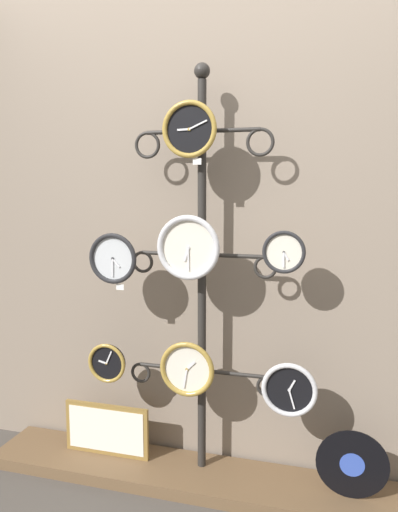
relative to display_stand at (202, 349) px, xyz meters
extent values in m
cube|color=gray|center=(0.00, 0.16, 0.73)|extent=(4.40, 0.04, 2.80)
cube|color=brown|center=(0.00, -0.06, -0.64)|extent=(2.20, 0.36, 0.06)
cylinder|color=#282623|center=(0.00, 0.00, -0.66)|extent=(0.44, 0.44, 0.02)
cylinder|color=#282623|center=(0.00, 0.00, 0.32)|extent=(0.04, 0.04, 1.93)
sphere|color=#282623|center=(0.00, 0.00, 1.32)|extent=(0.07, 0.07, 0.07)
cylinder|color=#282623|center=(-0.14, 0.00, 1.05)|extent=(0.27, 0.02, 0.02)
torus|color=#282623|center=(-0.27, 0.00, 0.99)|extent=(0.13, 0.02, 0.13)
cylinder|color=#282623|center=(0.14, 0.00, 1.05)|extent=(0.27, 0.02, 0.02)
torus|color=#282623|center=(0.27, 0.00, 0.99)|extent=(0.13, 0.02, 0.13)
cylinder|color=#282623|center=(-0.15, 0.00, 0.47)|extent=(0.31, 0.02, 0.02)
torus|color=#282623|center=(-0.31, 0.00, 0.42)|extent=(0.11, 0.02, 0.11)
cylinder|color=#282623|center=(0.15, 0.00, 0.47)|extent=(0.31, 0.02, 0.02)
torus|color=#282623|center=(0.31, 0.00, 0.42)|extent=(0.11, 0.02, 0.11)
cylinder|color=#282623|center=(-0.16, 0.00, -0.11)|extent=(0.33, 0.02, 0.02)
torus|color=#282623|center=(-0.33, 0.00, -0.16)|extent=(0.11, 0.02, 0.11)
cylinder|color=#282623|center=(0.16, 0.00, -0.11)|extent=(0.33, 0.02, 0.02)
torus|color=#282623|center=(0.33, 0.00, -0.16)|extent=(0.11, 0.02, 0.11)
cylinder|color=black|center=(-0.04, -0.07, 1.05)|extent=(0.23, 0.02, 0.23)
torus|color=#A58438|center=(-0.04, -0.09, 1.05)|extent=(0.26, 0.02, 0.26)
cylinder|color=#A58438|center=(-0.04, -0.09, 1.05)|extent=(0.01, 0.01, 0.01)
cube|color=silver|center=(-0.06, -0.09, 1.05)|extent=(0.06, 0.00, 0.01)
cube|color=silver|center=(0.01, -0.09, 1.07)|extent=(0.09, 0.00, 0.04)
cylinder|color=silver|center=(-0.42, -0.10, 0.45)|extent=(0.23, 0.02, 0.23)
torus|color=#262628|center=(-0.42, -0.11, 0.45)|extent=(0.25, 0.02, 0.25)
cylinder|color=#262628|center=(-0.42, -0.11, 0.45)|extent=(0.01, 0.01, 0.01)
cube|color=silver|center=(-0.40, -0.11, 0.43)|extent=(0.04, 0.00, 0.05)
cube|color=silver|center=(-0.42, -0.12, 0.41)|extent=(0.01, 0.00, 0.09)
cylinder|color=silver|center=(-0.04, -0.09, 0.51)|extent=(0.28, 0.02, 0.28)
torus|color=silver|center=(-0.04, -0.11, 0.51)|extent=(0.30, 0.03, 0.30)
cylinder|color=silver|center=(-0.04, -0.11, 0.51)|extent=(0.02, 0.01, 0.02)
cube|color=silver|center=(-0.05, -0.11, 0.48)|extent=(0.03, 0.00, 0.07)
cube|color=silver|center=(-0.04, -0.11, 0.46)|extent=(0.01, 0.00, 0.11)
cylinder|color=silver|center=(0.40, -0.08, 0.51)|extent=(0.17, 0.02, 0.17)
torus|color=#262628|center=(0.40, -0.10, 0.51)|extent=(0.19, 0.02, 0.19)
cylinder|color=#262628|center=(0.40, -0.10, 0.51)|extent=(0.01, 0.01, 0.01)
cube|color=silver|center=(0.41, -0.10, 0.49)|extent=(0.03, 0.00, 0.04)
cube|color=silver|center=(0.40, -0.10, 0.47)|extent=(0.01, 0.00, 0.07)
cylinder|color=black|center=(-0.47, -0.08, -0.09)|extent=(0.18, 0.02, 0.18)
torus|color=#A58438|center=(-0.47, -0.10, -0.09)|extent=(0.20, 0.02, 0.20)
cylinder|color=#A58438|center=(-0.47, -0.10, -0.09)|extent=(0.01, 0.01, 0.01)
cube|color=silver|center=(-0.49, -0.10, -0.08)|extent=(0.05, 0.00, 0.02)
cube|color=silver|center=(-0.45, -0.10, -0.05)|extent=(0.04, 0.00, 0.07)
cylinder|color=silver|center=(-0.05, -0.08, -0.07)|extent=(0.25, 0.02, 0.25)
torus|color=#A58438|center=(-0.05, -0.10, -0.07)|extent=(0.27, 0.02, 0.27)
cylinder|color=#A58438|center=(-0.05, -0.10, -0.07)|extent=(0.01, 0.01, 0.01)
cube|color=silver|center=(-0.03, -0.10, -0.05)|extent=(0.05, 0.00, 0.05)
cube|color=silver|center=(-0.05, -0.10, -0.12)|extent=(0.02, 0.00, 0.10)
cylinder|color=black|center=(0.44, -0.08, -0.12)|extent=(0.23, 0.02, 0.23)
torus|color=silver|center=(0.44, -0.10, -0.12)|extent=(0.25, 0.02, 0.25)
cylinder|color=silver|center=(0.44, -0.10, -0.12)|extent=(0.01, 0.01, 0.01)
cube|color=silver|center=(0.45, -0.10, -0.10)|extent=(0.03, 0.00, 0.05)
cube|color=silver|center=(0.45, -0.10, -0.16)|extent=(0.03, 0.00, 0.09)
cylinder|color=black|center=(0.73, -0.07, -0.45)|extent=(0.32, 0.01, 0.32)
cylinder|color=#334FB2|center=(0.73, -0.08, -0.45)|extent=(0.11, 0.00, 0.11)
cube|color=olive|center=(-0.51, -0.04, -0.47)|extent=(0.47, 0.02, 0.27)
cube|color=white|center=(-0.51, -0.05, -0.47)|extent=(0.42, 0.00, 0.23)
cube|color=white|center=(0.00, -0.08, 0.91)|extent=(0.04, 0.00, 0.03)
cube|color=white|center=(-0.38, -0.11, 0.31)|extent=(0.04, 0.00, 0.03)
camera|label=1|loc=(0.65, -2.28, 0.78)|focal=35.00mm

